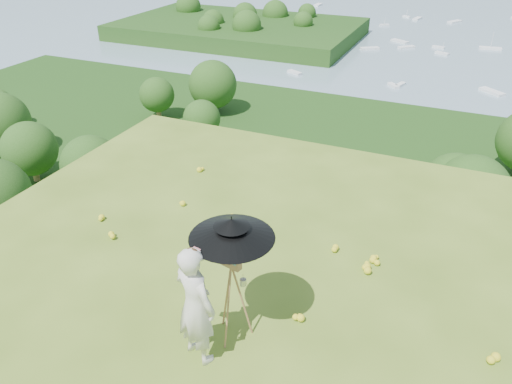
% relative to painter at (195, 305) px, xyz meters
% --- Properties ---
extents(ground, '(14.00, 14.00, 0.00)m').
position_rel_painter_xyz_m(ground, '(1.03, 0.72, -0.94)').
color(ground, '#537120').
rests_on(ground, ground).
extents(forest_slope, '(140.00, 56.00, 22.00)m').
position_rel_painter_xyz_m(forest_slope, '(1.03, 35.72, -29.94)').
color(forest_slope, '#133A0F').
rests_on(forest_slope, bay_water).
extents(shoreline_tier, '(170.00, 28.00, 8.00)m').
position_rel_painter_xyz_m(shoreline_tier, '(1.03, 75.72, -36.94)').
color(shoreline_tier, '#6A6154').
rests_on(shoreline_tier, bay_water).
extents(bay_water, '(700.00, 700.00, 0.00)m').
position_rel_painter_xyz_m(bay_water, '(1.03, 240.72, -34.94)').
color(bay_water, '#7698A9').
rests_on(bay_water, ground).
extents(peninsula, '(90.00, 60.00, 12.00)m').
position_rel_painter_xyz_m(peninsula, '(-73.97, 155.72, -29.94)').
color(peninsula, '#133A0F').
rests_on(peninsula, bay_water).
extents(slope_trees, '(110.00, 50.00, 6.00)m').
position_rel_painter_xyz_m(slope_trees, '(1.03, 35.72, -15.94)').
color(slope_trees, '#214815').
rests_on(slope_trees, forest_slope).
extents(harbor_town, '(110.00, 22.00, 5.00)m').
position_rel_painter_xyz_m(harbor_town, '(1.03, 75.72, -30.44)').
color(harbor_town, silver).
rests_on(harbor_town, shoreline_tier).
extents(moored_boats, '(140.00, 140.00, 0.70)m').
position_rel_painter_xyz_m(moored_boats, '(-11.47, 161.72, -34.59)').
color(moored_boats, white).
rests_on(moored_boats, bay_water).
extents(wildflowers, '(10.00, 10.50, 0.12)m').
position_rel_painter_xyz_m(wildflowers, '(1.03, 0.97, -0.88)').
color(wildflowers, yellow).
rests_on(wildflowers, ground).
extents(painter, '(0.80, 0.66, 1.88)m').
position_rel_painter_xyz_m(painter, '(0.00, 0.00, 0.00)').
color(painter, beige).
rests_on(painter, ground).
extents(field_easel, '(0.73, 0.73, 1.60)m').
position_rel_painter_xyz_m(field_easel, '(0.28, 0.54, -0.14)').
color(field_easel, olive).
rests_on(field_easel, ground).
extents(sun_umbrella, '(1.50, 1.50, 0.77)m').
position_rel_painter_xyz_m(sun_umbrella, '(0.29, 0.57, 0.77)').
color(sun_umbrella, black).
rests_on(sun_umbrella, field_easel).
extents(painter_cap, '(0.23, 0.26, 0.10)m').
position_rel_painter_xyz_m(painter_cap, '(0.00, 0.00, 0.89)').
color(painter_cap, '#BD676D').
rests_on(painter_cap, painter).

